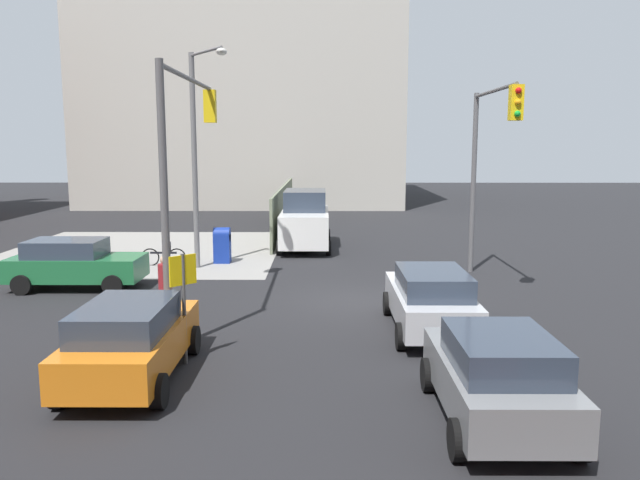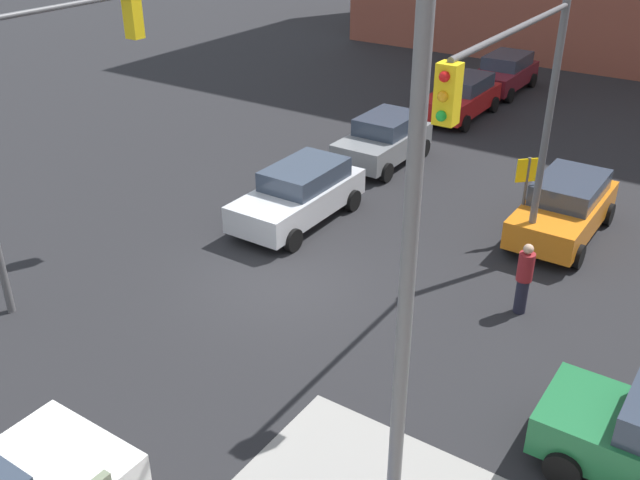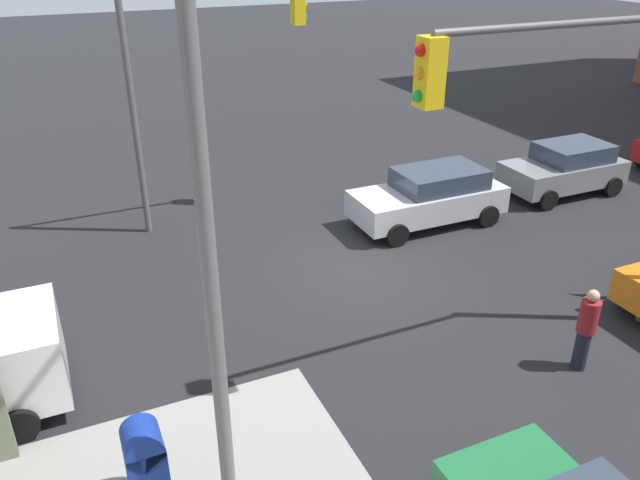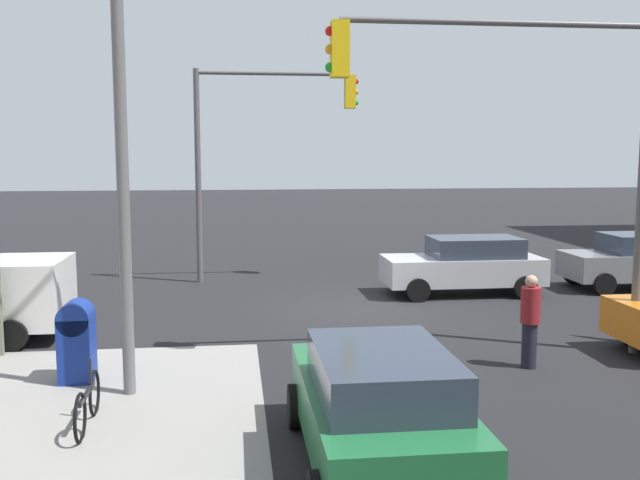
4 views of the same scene
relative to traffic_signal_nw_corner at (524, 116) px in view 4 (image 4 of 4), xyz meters
name	(u,v)px [view 4 (image 4 of 4)]	position (x,y,z in m)	size (l,w,h in m)	color
ground_plane	(370,310)	(2.04, -4.50, -4.68)	(120.00, 120.00, 0.00)	black
traffic_signal_nw_corner	(524,116)	(0.00, 0.00, 0.00)	(6.35, 0.36, 6.50)	#59595B
traffic_signal_se_corner	(260,133)	(4.64, -9.00, -0.08)	(5.04, 0.36, 6.50)	#59595B
street_lamp_corner	(141,109)	(6.94, 1.08, 0.02)	(2.32, 1.70, 8.00)	slate
mailbox_blue	(77,339)	(8.24, 0.50, -3.92)	(0.56, 0.64, 1.43)	navy
coupe_gray	(634,260)	(-6.25, -6.44, -3.84)	(3.91, 2.02, 1.62)	slate
hatchback_green	(378,405)	(3.72, 4.60, -3.84)	(2.02, 4.22, 1.62)	#1E6638
coupe_silver	(465,265)	(-1.01, -6.22, -3.84)	(4.43, 2.02, 1.62)	#B7BABF
pedestrian_crossing	(530,320)	(0.04, 0.70, -3.77)	(0.36, 0.36, 1.75)	maroon
bicycle_leaning_on_fence	(88,404)	(7.64, 2.70, -4.34)	(0.05, 1.75, 0.97)	black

